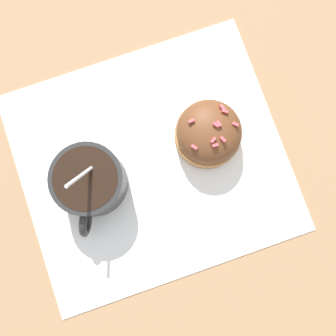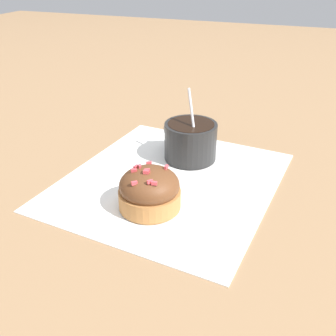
% 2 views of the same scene
% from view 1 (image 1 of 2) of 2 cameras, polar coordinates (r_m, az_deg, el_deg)
% --- Properties ---
extents(ground_plane, '(3.00, 3.00, 0.00)m').
position_cam_1_polar(ground_plane, '(0.49, -2.31, 0.84)').
color(ground_plane, '#93704C').
extents(paper_napkin, '(0.35, 0.32, 0.00)m').
position_cam_1_polar(paper_napkin, '(0.49, -2.32, 0.87)').
color(paper_napkin, white).
rests_on(paper_napkin, ground_plane).
extents(coffee_cup, '(0.08, 0.10, 0.11)m').
position_cam_1_polar(coffee_cup, '(0.46, -11.31, -1.98)').
color(coffee_cup, black).
rests_on(coffee_cup, paper_napkin).
extents(frosted_pastry, '(0.08, 0.08, 0.06)m').
position_cam_1_polar(frosted_pastry, '(0.47, 5.77, 5.35)').
color(frosted_pastry, '#B2753D').
rests_on(frosted_pastry, paper_napkin).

